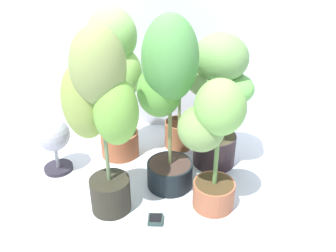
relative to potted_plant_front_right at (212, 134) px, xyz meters
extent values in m
plane|color=silver|center=(-0.25, 0.06, -0.45)|extent=(8.00, 8.00, 0.00)
cylinder|color=#9B573A|center=(0.03, -0.01, -0.38)|extent=(0.23, 0.23, 0.15)
cylinder|color=#41301B|center=(0.03, -0.01, -0.31)|extent=(0.21, 0.21, 0.02)
cylinder|color=#598240|center=(0.03, -0.01, -0.04)|extent=(0.02, 0.02, 0.52)
ellipsoid|color=#71A94F|center=(0.03, -0.01, 0.16)|extent=(0.34, 0.34, 0.29)
ellipsoid|color=#6E924E|center=(-0.06, 0.02, 0.02)|extent=(0.34, 0.34, 0.24)
cylinder|color=black|center=(-0.54, -0.06, -0.36)|extent=(0.22, 0.22, 0.20)
cylinder|color=#3E2B1A|center=(-0.54, -0.06, -0.27)|extent=(0.20, 0.20, 0.02)
cylinder|color=#5E744C|center=(-0.54, -0.06, 0.10)|extent=(0.02, 0.02, 0.72)
ellipsoid|color=#7F924F|center=(-0.54, -0.06, 0.37)|extent=(0.35, 0.34, 0.38)
ellipsoid|color=olive|center=(-0.62, -0.04, 0.19)|extent=(0.28, 0.26, 0.40)
ellipsoid|color=#68A13C|center=(-0.46, -0.08, 0.16)|extent=(0.24, 0.25, 0.34)
cylinder|color=#2D2125|center=(0.05, 0.42, -0.35)|extent=(0.27, 0.27, 0.21)
cylinder|color=#3B3621|center=(0.05, 0.42, -0.26)|extent=(0.25, 0.25, 0.02)
cylinder|color=olive|center=(0.05, 0.42, 0.04)|extent=(0.03, 0.03, 0.58)
ellipsoid|color=#699751|center=(0.05, 0.42, 0.26)|extent=(0.40, 0.38, 0.28)
ellipsoid|color=#79965B|center=(-0.01, 0.43, 0.11)|extent=(0.29, 0.31, 0.18)
ellipsoid|color=#63AB4D|center=(0.13, 0.39, 0.09)|extent=(0.33, 0.34, 0.17)
ellipsoid|color=#6FA14B|center=(0.06, 0.36, -0.02)|extent=(0.26, 0.25, 0.16)
cylinder|color=#984F30|center=(-0.58, 0.49, -0.37)|extent=(0.25, 0.25, 0.17)
cylinder|color=#433624|center=(-0.58, 0.49, -0.29)|extent=(0.23, 0.23, 0.02)
cylinder|color=olive|center=(-0.58, 0.49, 0.09)|extent=(0.02, 0.02, 0.74)
ellipsoid|color=#7EB45D|center=(-0.58, 0.49, 0.37)|extent=(0.39, 0.37, 0.33)
ellipsoid|color=#88B353|center=(-0.63, 0.50, 0.17)|extent=(0.30, 0.30, 0.27)
ellipsoid|color=#7EAF53|center=(-0.50, 0.46, 0.14)|extent=(0.27, 0.28, 0.29)
ellipsoid|color=#80B35A|center=(-0.56, 0.43, 0.01)|extent=(0.23, 0.23, 0.22)
cylinder|color=brown|center=(-0.18, 0.61, -0.36)|extent=(0.20, 0.20, 0.19)
cylinder|color=#402B22|center=(-0.18, 0.61, -0.27)|extent=(0.18, 0.18, 0.02)
cylinder|color=olive|center=(-0.18, 0.61, -0.02)|extent=(0.02, 0.02, 0.48)
ellipsoid|color=#75B347|center=(-0.18, 0.61, 0.16)|extent=(0.28, 0.29, 0.21)
ellipsoid|color=#75BE53|center=(-0.26, 0.63, 0.04)|extent=(0.27, 0.27, 0.19)
cylinder|color=black|center=(-0.22, 0.16, -0.38)|extent=(0.27, 0.27, 0.15)
cylinder|color=#3C2C25|center=(-0.22, 0.16, -0.31)|extent=(0.25, 0.25, 0.02)
cylinder|color=olive|center=(-0.22, 0.16, 0.06)|extent=(0.02, 0.02, 0.72)
ellipsoid|color=#4C8F45|center=(-0.22, 0.16, 0.34)|extent=(0.38, 0.38, 0.46)
ellipsoid|color=#55923C|center=(-0.28, 0.19, 0.15)|extent=(0.32, 0.33, 0.29)
cube|color=#273936|center=(-0.28, -0.16, -0.44)|extent=(0.08, 0.08, 0.02)
cube|color=black|center=(-0.28, -0.16, -0.43)|extent=(0.07, 0.07, 0.00)
cylinder|color=#23202A|center=(-0.94, 0.28, -0.44)|extent=(0.18, 0.18, 0.03)
cylinder|color=#9E9DA9|center=(-0.94, 0.28, -0.36)|extent=(0.02, 0.02, 0.13)
sphere|color=#9E9DA9|center=(-0.94, 0.28, -0.19)|extent=(0.29, 0.29, 0.21)
camera|label=1|loc=(-0.14, -1.61, 0.94)|focal=39.23mm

